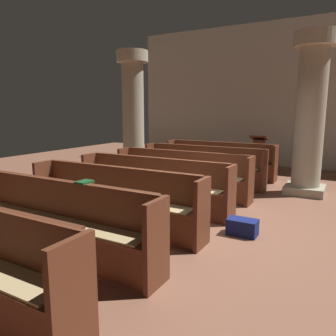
{
  "coord_description": "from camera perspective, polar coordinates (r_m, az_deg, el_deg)",
  "views": [
    {
      "loc": [
        1.97,
        -4.84,
        1.81
      ],
      "look_at": [
        -0.94,
        0.32,
        0.75
      ],
      "focal_mm": 35.08,
      "sensor_mm": 36.0,
      "label": 1
    }
  ],
  "objects": [
    {
      "name": "pew_row_1",
      "position": [
        7.99,
        6.05,
        0.59
      ],
      "size": [
        3.02,
        0.46,
        0.93
      ],
      "color": "brown",
      "rests_on": "ground"
    },
    {
      "name": "pew_row_2",
      "position": [
        6.97,
        2.33,
        -0.76
      ],
      "size": [
        3.02,
        0.47,
        0.93
      ],
      "color": "brown",
      "rests_on": "ground"
    },
    {
      "name": "pillar_far_side",
      "position": [
        9.25,
        -6.08,
        9.72
      ],
      "size": [
        0.86,
        0.86,
        3.37
      ],
      "color": "#9F967E",
      "rests_on": "ground"
    },
    {
      "name": "kneeler_box_navy",
      "position": [
        4.98,
        12.79,
        -9.98
      ],
      "size": [
        0.43,
        0.26,
        0.24
      ],
      "primitive_type": "cube",
      "color": "navy",
      "rests_on": "ground"
    },
    {
      "name": "hymn_book",
      "position": [
        4.08,
        -14.35,
        -2.37
      ],
      "size": [
        0.15,
        0.2,
        0.03
      ],
      "primitive_type": "cube",
      "color": "#194723",
      "rests_on": "pew_row_5"
    },
    {
      "name": "pew_row_4",
      "position": [
        5.1,
        -9.46,
        -4.97
      ],
      "size": [
        3.02,
        0.46,
        0.93
      ],
      "color": "brown",
      "rests_on": "ground"
    },
    {
      "name": "pew_row_3",
      "position": [
        6.0,
        -2.64,
        -2.55
      ],
      "size": [
        3.02,
        0.46,
        0.93
      ],
      "color": "brown",
      "rests_on": "ground"
    },
    {
      "name": "pew_row_0",
      "position": [
        9.03,
        8.92,
        1.63
      ],
      "size": [
        3.02,
        0.46,
        0.93
      ],
      "color": "brown",
      "rests_on": "ground"
    },
    {
      "name": "ground_plane",
      "position": [
        5.53,
        6.91,
        -9.03
      ],
      "size": [
        19.2,
        19.2,
        0.0
      ],
      "primitive_type": "plane",
      "color": "brown"
    },
    {
      "name": "back_wall",
      "position": [
        11.11,
        19.54,
        11.83
      ],
      "size": [
        10.0,
        0.16,
        4.5
      ],
      "primitive_type": "cube",
      "color": "beige",
      "rests_on": "ground"
    },
    {
      "name": "pillar_aisle_side",
      "position": [
        7.58,
        23.51,
        8.88
      ],
      "size": [
        0.86,
        0.86,
        3.37
      ],
      "color": "#9F967E",
      "rests_on": "ground"
    },
    {
      "name": "pew_row_5",
      "position": [
        4.31,
        -19.07,
        -8.21
      ],
      "size": [
        3.02,
        0.47,
        0.93
      ],
      "color": "brown",
      "rests_on": "ground"
    },
    {
      "name": "lectern",
      "position": [
        9.85,
        15.41,
        1.85
      ],
      "size": [
        0.48,
        0.45,
        1.08
      ],
      "color": "#562B1A",
      "rests_on": "ground"
    }
  ]
}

